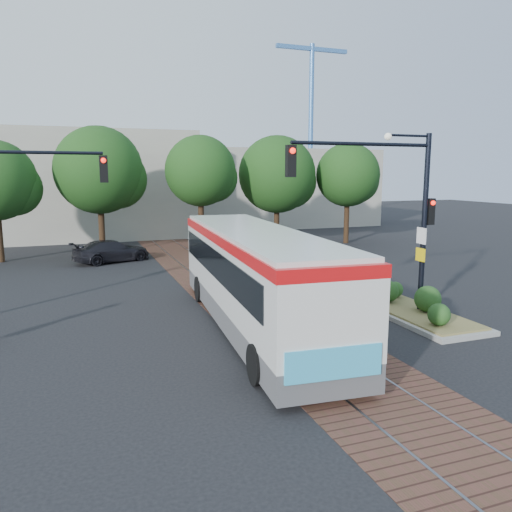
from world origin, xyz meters
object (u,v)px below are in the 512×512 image
at_px(city_bus, 255,273).
at_px(parked_car, 112,251).
at_px(signal_pole_left, 1,205).
at_px(traffic_island, 415,307).
at_px(signal_pole_main, 395,196).

distance_m(city_bus, parked_car, 14.41).
bearing_deg(signal_pole_left, city_bus, -28.57).
relative_size(traffic_island, parked_car, 1.22).
bearing_deg(parked_car, signal_pole_left, 136.23).
relative_size(city_bus, signal_pole_left, 2.00).
distance_m(signal_pole_main, parked_car, 17.08).
height_order(signal_pole_main, parked_car, signal_pole_main).
height_order(traffic_island, parked_car, parked_car).
height_order(traffic_island, signal_pole_left, signal_pole_left).
bearing_deg(traffic_island, signal_pole_left, 159.64).
xyz_separation_m(signal_pole_left, parked_car, (4.18, 9.84, -3.25)).
bearing_deg(traffic_island, signal_pole_main, 174.64).
relative_size(city_bus, parked_car, 2.82).
bearing_deg(parked_car, city_bus, 172.90).
relative_size(signal_pole_main, parked_car, 1.41).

